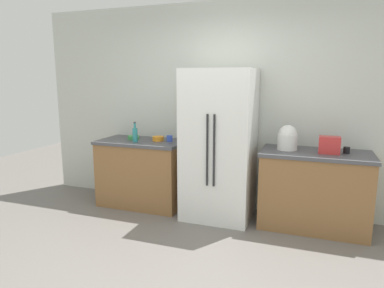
% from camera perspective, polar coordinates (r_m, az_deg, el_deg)
% --- Properties ---
extents(ground_plane, '(10.91, 10.91, 0.00)m').
position_cam_1_polar(ground_plane, '(3.22, -2.80, -21.23)').
color(ground_plane, slate).
extents(kitchen_back_panel, '(5.46, 0.10, 2.67)m').
position_cam_1_polar(kitchen_back_panel, '(4.55, 6.27, 6.01)').
color(kitchen_back_panel, silver).
rests_on(kitchen_back_panel, ground_plane).
extents(counter_left, '(1.15, 0.65, 0.89)m').
position_cam_1_polar(counter_left, '(4.75, -8.20, -4.68)').
color(counter_left, olive).
rests_on(counter_left, ground_plane).
extents(counter_right, '(1.21, 0.65, 0.89)m').
position_cam_1_polar(counter_right, '(4.23, 19.51, -7.17)').
color(counter_right, olive).
rests_on(counter_right, ground_plane).
extents(refrigerator, '(0.82, 0.72, 1.82)m').
position_cam_1_polar(refrigerator, '(4.21, 4.52, -0.15)').
color(refrigerator, white).
rests_on(refrigerator, ground_plane).
extents(toaster, '(0.22, 0.14, 0.19)m').
position_cam_1_polar(toaster, '(4.07, 21.81, -0.16)').
color(toaster, red).
rests_on(toaster, counter_right).
extents(rice_cooker, '(0.23, 0.23, 0.29)m').
position_cam_1_polar(rice_cooker, '(4.13, 15.54, 0.96)').
color(rice_cooker, white).
rests_on(rice_cooker, counter_right).
extents(bottle_a, '(0.07, 0.07, 0.26)m').
position_cam_1_polar(bottle_a, '(4.53, -9.42, 1.57)').
color(bottle_a, teal).
rests_on(bottle_a, counter_left).
extents(cup_a, '(0.08, 0.08, 0.08)m').
position_cam_1_polar(cup_a, '(4.52, -3.74, 0.93)').
color(cup_a, blue).
rests_on(cup_a, counter_left).
extents(cup_b, '(0.07, 0.07, 0.07)m').
position_cam_1_polar(cup_b, '(4.16, 24.23, -0.93)').
color(cup_b, black).
rests_on(cup_b, counter_right).
extents(bowl_a, '(0.16, 0.16, 0.05)m').
position_cam_1_polar(bowl_a, '(4.74, -9.68, 1.07)').
color(bowl_a, green).
rests_on(bowl_a, counter_left).
extents(bowl_b, '(0.15, 0.15, 0.06)m').
position_cam_1_polar(bowl_b, '(4.59, -5.63, 0.90)').
color(bowl_b, orange).
rests_on(bowl_b, counter_left).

